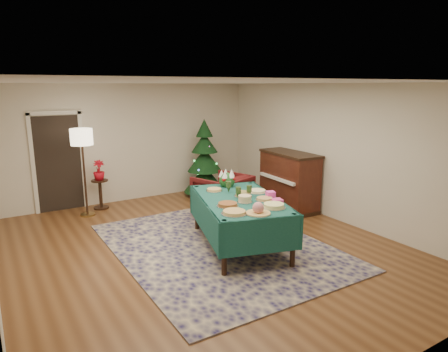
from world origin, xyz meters
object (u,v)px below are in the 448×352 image
gift_box (270,195)px  buffet_table (239,208)px  armchair (222,194)px  piano (289,181)px  potted_plant (99,175)px  christmas_tree (205,162)px  floor_lamp (82,142)px  side_table (101,195)px

gift_box → buffet_table: bearing=152.2°
armchair → piano: 1.58m
buffet_table → armchair: armchair is taller
potted_plant → piano: (3.53, -2.14, -0.15)m
armchair → potted_plant: size_ratio=2.27×
gift_box → christmas_tree: 3.44m
floor_lamp → side_table: bearing=41.5°
buffet_table → piano: size_ratio=1.63×
floor_lamp → potted_plant: floor_lamp is taller
buffet_table → floor_lamp: (-1.78, 3.04, 0.87)m
buffet_table → gift_box: size_ratio=18.05×
armchair → side_table: 2.75m
buffet_table → piano: (2.13, 1.23, -0.06)m
armchair → side_table: size_ratio=1.52×
floor_lamp → potted_plant: bearing=41.5°
floor_lamp → side_table: floor_lamp is taller
buffet_table → armchair: 1.58m
gift_box → christmas_tree: size_ratio=0.07×
gift_box → side_table: bearing=117.3°
buffet_table → side_table: bearing=112.7°
side_table → christmas_tree: 2.56m
gift_box → potted_plant: bearing=117.3°
buffet_table → gift_box: 0.56m
gift_box → floor_lamp: floor_lamp is taller
christmas_tree → side_table: bearing=174.7°
floor_lamp → piano: 4.41m
floor_lamp → potted_plant: size_ratio=4.18×
buffet_table → gift_box: (0.45, -0.24, 0.22)m
floor_lamp → piano: size_ratio=1.22×
potted_plant → piano: piano is taller
gift_box → side_table: (-1.86, 3.61, -0.58)m
gift_box → piano: size_ratio=0.09×
side_table → piano: (3.53, -2.14, 0.30)m
armchair → potted_plant: 2.76m
side_table → gift_box: bearing=-62.7°
gift_box → side_table: gift_box is taller
potted_plant → piano: bearing=-31.3°
gift_box → potted_plant: 4.06m
buffet_table → gift_box: bearing=-27.8°
gift_box → piano: 2.24m
buffet_table → christmas_tree: size_ratio=1.29×
armchair → potted_plant: (-1.98, 1.90, 0.27)m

